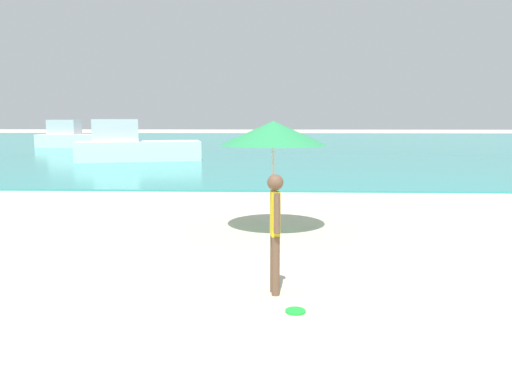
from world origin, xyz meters
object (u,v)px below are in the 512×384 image
(boat_near, at_px, (134,146))
(boat_far, at_px, (75,138))
(beach_umbrella, at_px, (273,133))
(frisbee, at_px, (295,311))
(person_standing, at_px, (275,227))

(boat_near, relative_size, boat_far, 1.06)
(boat_near, bearing_deg, beach_umbrella, -80.94)
(frisbee, distance_m, boat_far, 36.39)
(frisbee, relative_size, boat_far, 0.04)
(frisbee, relative_size, beach_umbrella, 0.11)
(boat_near, height_order, beach_umbrella, beach_umbrella)
(frisbee, distance_m, beach_umbrella, 4.86)
(person_standing, xyz_separation_m, frisbee, (0.25, -0.65, -0.88))
(frisbee, bearing_deg, boat_far, 115.15)
(boat_far, bearing_deg, frisbee, -59.72)
(boat_near, xyz_separation_m, beach_umbrella, (7.36, -16.41, 1.17))
(boat_near, distance_m, boat_far, 14.39)
(frisbee, bearing_deg, boat_near, 110.18)
(frisbee, distance_m, boat_near, 22.22)
(boat_near, xyz_separation_m, boat_far, (-7.80, 12.09, -0.03))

